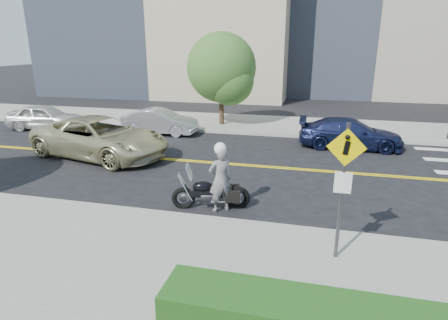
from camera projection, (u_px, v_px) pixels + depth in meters
ground_plane at (221, 163)px, 15.07m from camera, size 120.00×120.00×0.00m
sidewalk_near at (136, 264)px, 8.10m from camera, size 60.00×5.00×0.15m
sidewalk_far at (252, 124)px, 21.99m from camera, size 60.00×5.00×0.15m
pedestrian_sign at (343, 180)px, 7.67m from camera, size 0.78×0.08×3.00m
motorcyclist at (220, 178)px, 10.53m from camera, size 0.84×0.79×2.04m
motorcycle at (211, 187)px, 10.81m from camera, size 2.30×1.19×1.34m
suv at (100, 137)px, 15.72m from camera, size 6.50×4.08×1.67m
parked_car_white at (45, 117)px, 20.85m from camera, size 4.25×2.32×1.37m
parked_car_silver at (160, 122)px, 19.76m from camera, size 3.99×1.40×1.31m
parked_car_blue at (350, 133)px, 17.13m from camera, size 4.64×1.91×1.34m
tree_far_a at (221, 68)px, 20.68m from camera, size 3.84×3.84×5.25m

